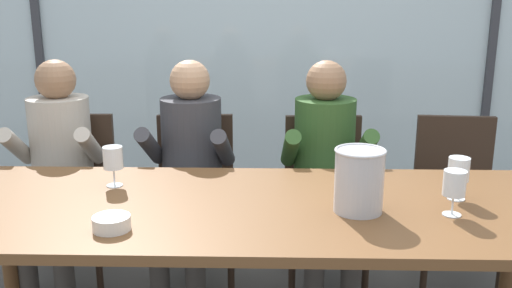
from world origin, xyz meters
The scene contains 18 objects.
ground centered at (0.00, 1.00, 0.00)m, with size 14.00×14.00×0.00m, color #4C4742.
window_glass_panel centered at (0.00, 2.37, 1.30)m, with size 7.79×0.03×2.60m, color silver.
window_mullion_left centered at (-1.75, 2.35, 1.30)m, with size 0.06×0.06×2.60m, color #38383D.
window_mullion_right centered at (1.75, 2.35, 1.30)m, with size 0.06×0.06×2.60m, color #38383D.
hillside_vineyard centered at (0.00, 6.51, 0.95)m, with size 13.79×2.40×1.90m, color #386633.
dining_table centered at (0.00, 0.00, 0.68)m, with size 2.59×0.94×0.74m.
chair_near_curtain centered at (-1.02, 0.85, 0.53)m, with size 0.45×0.45×0.90m.
chair_left_of_center centered at (-0.35, 0.86, 0.53)m, with size 0.47×0.47×0.90m.
chair_center centered at (0.36, 0.85, 0.53)m, with size 0.46×0.46×0.90m.
chair_right_of_center centered at (1.08, 0.87, 0.53)m, with size 0.47×0.47×0.90m.
person_beige_jumper centered at (-1.06, 0.74, 0.70)m, with size 0.47×0.62×1.21m.
person_charcoal_jacket centered at (-0.36, 0.74, 0.70)m, with size 0.48×0.63×1.21m.
person_olive_shirt centered at (0.35, 0.74, 0.70)m, with size 0.48×0.62×1.21m.
ice_bucket_primary centered at (0.40, -0.07, 0.87)m, with size 0.19×0.19×0.24m.
tasting_bowl centered at (-0.49, -0.27, 0.77)m, with size 0.13×0.13×0.05m, color silver.
wine_glass_by_left_taster centered at (0.74, -0.10, 0.86)m, with size 0.08×0.08×0.17m.
wine_glass_center_pour centered at (-0.60, 0.20, 0.86)m, with size 0.08×0.08×0.17m.
wine_glass_by_right_taster centered at (0.81, 0.07, 0.86)m, with size 0.08×0.08×0.17m.
Camera 1 is at (0.07, -2.11, 1.55)m, focal length 39.99 mm.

